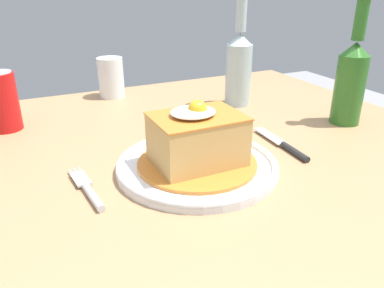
% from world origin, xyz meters
% --- Properties ---
extents(dining_table, '(1.17, 1.05, 0.76)m').
position_xyz_m(dining_table, '(0.00, 0.00, 0.65)').
color(dining_table, '#A87F56').
rests_on(dining_table, ground_plane).
extents(main_plate, '(0.27, 0.27, 0.02)m').
position_xyz_m(main_plate, '(0.02, -0.04, 0.77)').
color(main_plate, white).
rests_on(main_plate, dining_table).
extents(sandwich_meal, '(0.20, 0.20, 0.11)m').
position_xyz_m(sandwich_meal, '(0.02, -0.04, 0.81)').
color(sandwich_meal, orange).
rests_on(sandwich_meal, main_plate).
extents(fork, '(0.03, 0.14, 0.01)m').
position_xyz_m(fork, '(-0.17, -0.04, 0.76)').
color(fork, silver).
rests_on(fork, dining_table).
extents(knife, '(0.03, 0.17, 0.01)m').
position_xyz_m(knife, '(0.20, -0.04, 0.76)').
color(knife, '#262628').
rests_on(knife, dining_table).
extents(soda_can, '(0.07, 0.07, 0.12)m').
position_xyz_m(soda_can, '(-0.27, 0.31, 0.82)').
color(soda_can, red).
rests_on(soda_can, dining_table).
extents(beer_bottle_green, '(0.06, 0.06, 0.27)m').
position_xyz_m(beer_bottle_green, '(0.41, 0.03, 0.86)').
color(beer_bottle_green, '#2D6B23').
rests_on(beer_bottle_green, dining_table).
extents(beer_bottle_clear, '(0.06, 0.06, 0.27)m').
position_xyz_m(beer_bottle_clear, '(0.27, 0.24, 0.86)').
color(beer_bottle_clear, '#ADC6CC').
rests_on(beer_bottle_clear, dining_table).
extents(drinking_glass, '(0.07, 0.07, 0.10)m').
position_xyz_m(drinking_glass, '(0.00, 0.45, 0.80)').
color(drinking_glass, '#3F2314').
rests_on(drinking_glass, dining_table).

